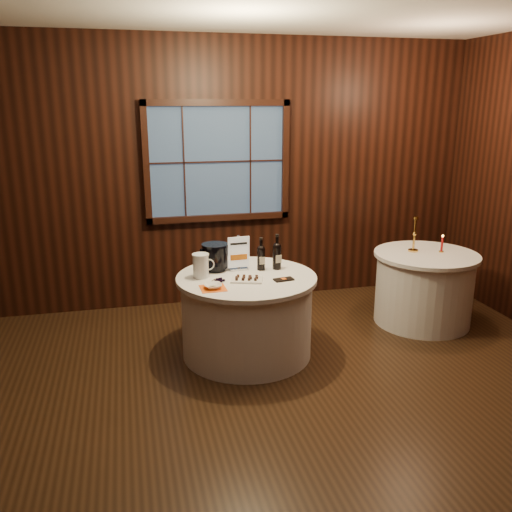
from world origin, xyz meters
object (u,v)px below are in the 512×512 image
object	(u,v)px
main_table	(247,315)
port_bottle_right	(277,254)
side_table	(424,288)
grape_bunch	(219,280)
cracker_bowl	(213,286)
sign_stand	(239,258)
chocolate_box	(284,279)
red_candle	(442,245)
port_bottle_left	(261,256)
brass_candlestick	(414,239)
glass_pitcher	(201,266)
ice_bucket	(215,256)
chocolate_plate	(247,279)

from	to	relation	value
main_table	port_bottle_right	distance (m)	0.64
side_table	grape_bunch	world-z (taller)	grape_bunch
port_bottle_right	grape_bunch	distance (m)	0.66
port_bottle_right	cracker_bowl	bearing A→B (deg)	-158.18
sign_stand	chocolate_box	size ratio (longest dim) A/B	1.92
side_table	red_candle	world-z (taller)	red_candle
port_bottle_left	chocolate_box	bearing A→B (deg)	-76.35
brass_candlestick	main_table	bearing A→B (deg)	-167.99
grape_bunch	glass_pitcher	xyz separation A→B (m)	(-0.13, 0.17, 0.09)
side_table	ice_bucket	world-z (taller)	ice_bucket
grape_bunch	red_candle	distance (m)	2.48
brass_candlestick	red_candle	world-z (taller)	brass_candlestick
chocolate_plate	brass_candlestick	bearing A→B (deg)	15.57
glass_pitcher	chocolate_plate	bearing A→B (deg)	-29.33
main_table	cracker_bowl	size ratio (longest dim) A/B	8.50
side_table	glass_pitcher	world-z (taller)	glass_pitcher
port_bottle_right	grape_bunch	world-z (taller)	port_bottle_right
grape_bunch	side_table	bearing A→B (deg)	10.52
main_table	chocolate_box	bearing A→B (deg)	-33.99
port_bottle_left	chocolate_plate	size ratio (longest dim) A/B	0.98
sign_stand	chocolate_plate	distance (m)	0.34
chocolate_plate	red_candle	world-z (taller)	red_candle
main_table	grape_bunch	distance (m)	0.50
chocolate_box	side_table	bearing A→B (deg)	7.68
side_table	ice_bucket	size ratio (longest dim) A/B	4.22
chocolate_box	cracker_bowl	world-z (taller)	cracker_bowl
glass_pitcher	main_table	bearing A→B (deg)	-10.61
port_bottle_right	glass_pitcher	xyz separation A→B (m)	(-0.73, -0.09, -0.03)
sign_stand	red_candle	size ratio (longest dim) A/B	1.77
main_table	cracker_bowl	xyz separation A→B (m)	(-0.35, -0.27, 0.40)
main_table	sign_stand	size ratio (longest dim) A/B	3.83
side_table	chocolate_box	distance (m)	1.82
port_bottle_right	grape_bunch	xyz separation A→B (m)	(-0.60, -0.26, -0.13)
port_bottle_left	main_table	bearing A→B (deg)	-144.47
port_bottle_left	port_bottle_right	size ratio (longest dim) A/B	0.93
port_bottle_left	port_bottle_right	bearing A→B (deg)	-8.78
sign_stand	port_bottle_right	xyz separation A→B (m)	(0.36, -0.06, 0.03)
side_table	brass_candlestick	world-z (taller)	brass_candlestick
sign_stand	brass_candlestick	size ratio (longest dim) A/B	0.89
ice_bucket	glass_pitcher	world-z (taller)	ice_bucket
chocolate_plate	side_table	bearing A→B (deg)	12.05
brass_candlestick	port_bottle_left	bearing A→B (deg)	-171.64
side_table	sign_stand	bearing A→B (deg)	-177.12
main_table	brass_candlestick	size ratio (longest dim) A/B	3.43
chocolate_box	port_bottle_left	bearing A→B (deg)	100.45
port_bottle_left	glass_pitcher	distance (m)	0.59
glass_pitcher	brass_candlestick	distance (m)	2.33
glass_pitcher	port_bottle_right	bearing A→B (deg)	3.68
red_candle	ice_bucket	bearing A→B (deg)	-178.45
ice_bucket	red_candle	bearing A→B (deg)	1.55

